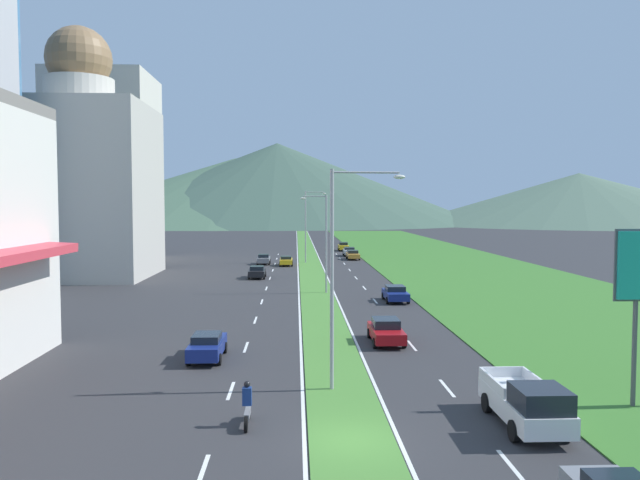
% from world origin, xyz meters
% --- Properties ---
extents(ground_plane, '(600.00, 600.00, 0.00)m').
position_xyz_m(ground_plane, '(0.00, 0.00, 0.00)').
color(ground_plane, '#2D2D30').
extents(grass_median, '(3.20, 240.00, 0.06)m').
position_xyz_m(grass_median, '(0.00, 60.00, 0.03)').
color(grass_median, '#477F33').
rests_on(grass_median, ground_plane).
extents(grass_verge_right, '(24.00, 240.00, 0.06)m').
position_xyz_m(grass_verge_right, '(20.60, 60.00, 0.03)').
color(grass_verge_right, '#387028').
rests_on(grass_verge_right, ground_plane).
extents(lane_dash_left_2, '(0.16, 2.80, 0.01)m').
position_xyz_m(lane_dash_left_2, '(-5.10, -2.40, 0.01)').
color(lane_dash_left_2, silver).
rests_on(lane_dash_left_2, ground_plane).
extents(lane_dash_left_3, '(0.16, 2.80, 0.01)m').
position_xyz_m(lane_dash_left_3, '(-5.10, 6.40, 0.01)').
color(lane_dash_left_3, silver).
rests_on(lane_dash_left_3, ground_plane).
extents(lane_dash_left_4, '(0.16, 2.80, 0.01)m').
position_xyz_m(lane_dash_left_4, '(-5.10, 15.19, 0.01)').
color(lane_dash_left_4, silver).
rests_on(lane_dash_left_4, ground_plane).
extents(lane_dash_left_5, '(0.16, 2.80, 0.01)m').
position_xyz_m(lane_dash_left_5, '(-5.10, 23.99, 0.01)').
color(lane_dash_left_5, silver).
rests_on(lane_dash_left_5, ground_plane).
extents(lane_dash_left_6, '(0.16, 2.80, 0.01)m').
position_xyz_m(lane_dash_left_6, '(-5.10, 32.79, 0.01)').
color(lane_dash_left_6, silver).
rests_on(lane_dash_left_6, ground_plane).
extents(lane_dash_left_7, '(0.16, 2.80, 0.01)m').
position_xyz_m(lane_dash_left_7, '(-5.10, 41.59, 0.01)').
color(lane_dash_left_7, silver).
rests_on(lane_dash_left_7, ground_plane).
extents(lane_dash_left_8, '(0.16, 2.80, 0.01)m').
position_xyz_m(lane_dash_left_8, '(-5.10, 50.39, 0.01)').
color(lane_dash_left_8, silver).
rests_on(lane_dash_left_8, ground_plane).
extents(lane_dash_left_9, '(0.16, 2.80, 0.01)m').
position_xyz_m(lane_dash_left_9, '(-5.10, 59.19, 0.01)').
color(lane_dash_left_9, silver).
rests_on(lane_dash_left_9, ground_plane).
extents(lane_dash_left_10, '(0.16, 2.80, 0.01)m').
position_xyz_m(lane_dash_left_10, '(-5.10, 67.99, 0.01)').
color(lane_dash_left_10, silver).
rests_on(lane_dash_left_10, ground_plane).
extents(lane_dash_left_11, '(0.16, 2.80, 0.01)m').
position_xyz_m(lane_dash_left_11, '(-5.10, 76.78, 0.01)').
color(lane_dash_left_11, silver).
rests_on(lane_dash_left_11, ground_plane).
extents(lane_dash_left_12, '(0.16, 2.80, 0.01)m').
position_xyz_m(lane_dash_left_12, '(-5.10, 85.58, 0.01)').
color(lane_dash_left_12, silver).
rests_on(lane_dash_left_12, ground_plane).
extents(lane_dash_right_2, '(0.16, 2.80, 0.01)m').
position_xyz_m(lane_dash_right_2, '(5.10, -2.40, 0.01)').
color(lane_dash_right_2, silver).
rests_on(lane_dash_right_2, ground_plane).
extents(lane_dash_right_3, '(0.16, 2.80, 0.01)m').
position_xyz_m(lane_dash_right_3, '(5.10, 6.40, 0.01)').
color(lane_dash_right_3, silver).
rests_on(lane_dash_right_3, ground_plane).
extents(lane_dash_right_4, '(0.16, 2.80, 0.01)m').
position_xyz_m(lane_dash_right_4, '(5.10, 15.19, 0.01)').
color(lane_dash_right_4, silver).
rests_on(lane_dash_right_4, ground_plane).
extents(lane_dash_right_5, '(0.16, 2.80, 0.01)m').
position_xyz_m(lane_dash_right_5, '(5.10, 23.99, 0.01)').
color(lane_dash_right_5, silver).
rests_on(lane_dash_right_5, ground_plane).
extents(lane_dash_right_6, '(0.16, 2.80, 0.01)m').
position_xyz_m(lane_dash_right_6, '(5.10, 32.79, 0.01)').
color(lane_dash_right_6, silver).
rests_on(lane_dash_right_6, ground_plane).
extents(lane_dash_right_7, '(0.16, 2.80, 0.01)m').
position_xyz_m(lane_dash_right_7, '(5.10, 41.59, 0.01)').
color(lane_dash_right_7, silver).
rests_on(lane_dash_right_7, ground_plane).
extents(lane_dash_right_8, '(0.16, 2.80, 0.01)m').
position_xyz_m(lane_dash_right_8, '(5.10, 50.39, 0.01)').
color(lane_dash_right_8, silver).
rests_on(lane_dash_right_8, ground_plane).
extents(lane_dash_right_9, '(0.16, 2.80, 0.01)m').
position_xyz_m(lane_dash_right_9, '(5.10, 59.19, 0.01)').
color(lane_dash_right_9, silver).
rests_on(lane_dash_right_9, ground_plane).
extents(lane_dash_right_10, '(0.16, 2.80, 0.01)m').
position_xyz_m(lane_dash_right_10, '(5.10, 67.99, 0.01)').
color(lane_dash_right_10, silver).
rests_on(lane_dash_right_10, ground_plane).
extents(lane_dash_right_11, '(0.16, 2.80, 0.01)m').
position_xyz_m(lane_dash_right_11, '(5.10, 76.78, 0.01)').
color(lane_dash_right_11, silver).
rests_on(lane_dash_right_11, ground_plane).
extents(lane_dash_right_12, '(0.16, 2.80, 0.01)m').
position_xyz_m(lane_dash_right_12, '(5.10, 85.58, 0.01)').
color(lane_dash_right_12, silver).
rests_on(lane_dash_right_12, ground_plane).
extents(edge_line_median_left, '(0.16, 240.00, 0.01)m').
position_xyz_m(edge_line_median_left, '(-1.75, 60.00, 0.01)').
color(edge_line_median_left, silver).
rests_on(edge_line_median_left, ground_plane).
extents(edge_line_median_right, '(0.16, 240.00, 0.01)m').
position_xyz_m(edge_line_median_right, '(1.75, 60.00, 0.01)').
color(edge_line_median_right, silver).
rests_on(edge_line_median_right, ground_plane).
extents(domed_building, '(16.20, 16.20, 29.73)m').
position_xyz_m(domed_building, '(-27.68, 52.99, 11.82)').
color(domed_building, '#B7B2A8').
rests_on(domed_building, ground_plane).
extents(midrise_colored, '(14.71, 14.71, 28.75)m').
position_xyz_m(midrise_colored, '(-31.74, 75.72, 14.37)').
color(midrise_colored, beige).
rests_on(midrise_colored, ground_plane).
extents(hill_far_left, '(193.49, 193.49, 31.06)m').
position_xyz_m(hill_far_left, '(-31.02, 278.23, 15.53)').
color(hill_far_left, '#47664C').
rests_on(hill_far_left, ground_plane).
extents(hill_far_center, '(194.11, 194.11, 38.36)m').
position_xyz_m(hill_far_center, '(-10.93, 277.96, 19.18)').
color(hill_far_center, '#3D5647').
rests_on(hill_far_center, ground_plane).
extents(hill_far_right, '(154.23, 154.23, 22.78)m').
position_xyz_m(hill_far_right, '(124.64, 249.28, 11.39)').
color(hill_far_right, '#516B56').
rests_on(hill_far_right, ground_plane).
extents(street_lamp_near, '(3.54, 0.54, 10.33)m').
position_xyz_m(street_lamp_near, '(0.00, 6.35, 5.95)').
color(street_lamp_near, '#99999E').
rests_on(street_lamp_near, ground_plane).
extents(street_lamp_mid, '(2.65, 0.32, 9.65)m').
position_xyz_m(street_lamp_mid, '(0.67, 37.96, 5.50)').
color(street_lamp_mid, '#99999E').
rests_on(street_lamp_mid, ground_plane).
extents(street_lamp_far, '(3.16, 0.45, 10.70)m').
position_xyz_m(street_lamp_far, '(-0.27, 69.61, 6.09)').
color(street_lamp_far, '#99999E').
rests_on(street_lamp_far, ground_plane).
extents(car_0, '(1.89, 4.50, 1.37)m').
position_xyz_m(car_0, '(-3.42, 65.48, 0.72)').
color(car_0, yellow).
rests_on(car_0, ground_plane).
extents(car_1, '(1.88, 4.44, 1.47)m').
position_xyz_m(car_1, '(-7.04, 12.37, 0.76)').
color(car_1, navy).
rests_on(car_1, ground_plane).
extents(car_2, '(1.98, 4.79, 1.45)m').
position_xyz_m(car_2, '(7.01, 75.03, 0.75)').
color(car_2, '#C6842D').
rests_on(car_2, ground_plane).
extents(car_3, '(1.92, 4.72, 1.60)m').
position_xyz_m(car_3, '(6.93, 93.46, 0.81)').
color(car_3, yellow).
rests_on(car_3, ground_plane).
extents(car_4, '(2.03, 4.72, 1.49)m').
position_xyz_m(car_4, '(7.02, 81.51, 0.77)').
color(car_4, '#B2B2B7').
rests_on(car_4, ground_plane).
extents(car_6, '(2.00, 4.57, 1.52)m').
position_xyz_m(car_6, '(3.62, 16.06, 0.77)').
color(car_6, maroon).
rests_on(car_6, ground_plane).
extents(car_7, '(2.04, 4.36, 1.42)m').
position_xyz_m(car_7, '(6.87, 32.45, 0.74)').
color(car_7, navy).
rests_on(car_7, ground_plane).
extents(car_8, '(2.00, 4.34, 1.45)m').
position_xyz_m(car_8, '(-6.62, 50.61, 0.75)').
color(car_8, black).
rests_on(car_8, ground_plane).
extents(car_9, '(1.88, 4.20, 1.48)m').
position_xyz_m(car_9, '(-6.72, 67.58, 0.76)').
color(car_9, slate).
rests_on(car_9, ground_plane).
extents(pickup_truck_0, '(2.18, 5.40, 2.00)m').
position_xyz_m(pickup_truck_0, '(6.91, 1.04, 0.98)').
color(pickup_truck_0, silver).
rests_on(pickup_truck_0, ground_plane).
extents(motorcycle_rider, '(0.36, 2.00, 1.80)m').
position_xyz_m(motorcycle_rider, '(-3.97, 1.78, 0.75)').
color(motorcycle_rider, black).
rests_on(motorcycle_rider, ground_plane).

